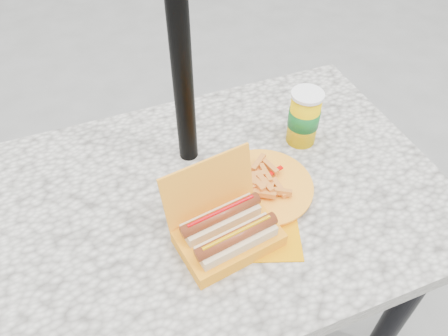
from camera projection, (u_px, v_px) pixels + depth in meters
name	position (u px, v px, depth m)	size (l,w,h in m)	color
ground	(214.00, 325.00, 1.63)	(60.00, 60.00, 0.00)	slate
picnic_table	(210.00, 222.00, 1.17)	(1.20, 0.80, 0.75)	beige
umbrella_pole	(179.00, 39.00, 0.94)	(0.05, 0.05, 2.20)	black
hotdog_box	(227.00, 231.00, 0.97)	(0.25, 0.21, 0.18)	orange
fries_plate	(261.00, 188.00, 1.09)	(0.32, 0.36, 0.05)	orange
soda_cup	(304.00, 117.00, 1.18)	(0.09, 0.09, 0.16)	#F5BE00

